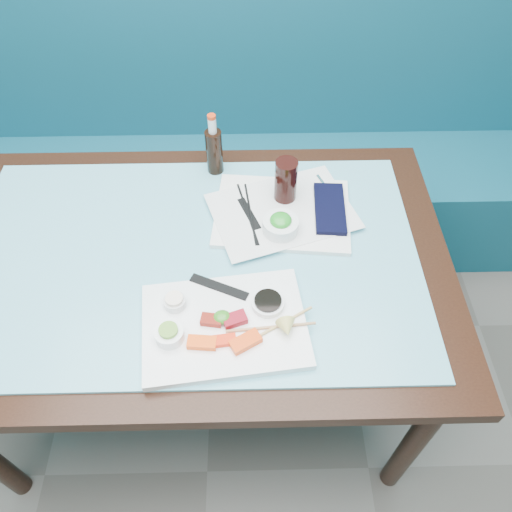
{
  "coord_description": "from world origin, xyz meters",
  "views": [
    {
      "loc": [
        0.16,
        0.61,
        1.8
      ],
      "look_at": [
        0.17,
        1.41,
        0.8
      ],
      "focal_mm": 35.0,
      "sensor_mm": 36.0,
      "label": 1
    }
  ],
  "objects_px": {
    "serving_tray": "(282,213)",
    "booth_bench": "(211,162)",
    "cola_bottle_body": "(214,152)",
    "sashimi_plate": "(225,326)",
    "dining_table": "(194,277)",
    "cola_glass": "(286,181)",
    "seaweed_bowl": "(280,226)"
  },
  "relations": [
    {
      "from": "sashimi_plate",
      "to": "seaweed_bowl",
      "type": "xyz_separation_m",
      "value": [
        0.15,
        0.3,
        0.02
      ]
    },
    {
      "from": "dining_table",
      "to": "cola_bottle_body",
      "type": "distance_m",
      "value": 0.39
    },
    {
      "from": "booth_bench",
      "to": "cola_glass",
      "type": "distance_m",
      "value": 0.83
    },
    {
      "from": "sashimi_plate",
      "to": "serving_tray",
      "type": "xyz_separation_m",
      "value": [
        0.16,
        0.37,
        -0.0
      ]
    },
    {
      "from": "dining_table",
      "to": "cola_bottle_body",
      "type": "relative_size",
      "value": 9.78
    },
    {
      "from": "sashimi_plate",
      "to": "cola_bottle_body",
      "type": "height_order",
      "value": "cola_bottle_body"
    },
    {
      "from": "cola_bottle_body",
      "to": "sashimi_plate",
      "type": "bearing_deg",
      "value": -86.2
    },
    {
      "from": "serving_tray",
      "to": "booth_bench",
      "type": "bearing_deg",
      "value": 115.88
    },
    {
      "from": "serving_tray",
      "to": "cola_bottle_body",
      "type": "relative_size",
      "value": 2.65
    },
    {
      "from": "cola_glass",
      "to": "cola_bottle_body",
      "type": "height_order",
      "value": "cola_glass"
    },
    {
      "from": "booth_bench",
      "to": "seaweed_bowl",
      "type": "distance_m",
      "value": 0.91
    },
    {
      "from": "dining_table",
      "to": "serving_tray",
      "type": "distance_m",
      "value": 0.31
    },
    {
      "from": "booth_bench",
      "to": "sashimi_plate",
      "type": "relative_size",
      "value": 7.76
    },
    {
      "from": "cola_bottle_body",
      "to": "cola_glass",
      "type": "bearing_deg",
      "value": -34.39
    },
    {
      "from": "booth_bench",
      "to": "serving_tray",
      "type": "distance_m",
      "value": 0.83
    },
    {
      "from": "serving_tray",
      "to": "seaweed_bowl",
      "type": "distance_m",
      "value": 0.08
    },
    {
      "from": "dining_table",
      "to": "serving_tray",
      "type": "xyz_separation_m",
      "value": [
        0.25,
        0.15,
        0.1
      ]
    },
    {
      "from": "dining_table",
      "to": "seaweed_bowl",
      "type": "height_order",
      "value": "seaweed_bowl"
    },
    {
      "from": "seaweed_bowl",
      "to": "booth_bench",
      "type": "bearing_deg",
      "value": 107.64
    },
    {
      "from": "booth_bench",
      "to": "cola_bottle_body",
      "type": "relative_size",
      "value": 20.96
    },
    {
      "from": "booth_bench",
      "to": "cola_glass",
      "type": "xyz_separation_m",
      "value": [
        0.26,
        -0.64,
        0.46
      ]
    },
    {
      "from": "cola_bottle_body",
      "to": "dining_table",
      "type": "bearing_deg",
      "value": -99.41
    },
    {
      "from": "booth_bench",
      "to": "sashimi_plate",
      "type": "height_order",
      "value": "booth_bench"
    },
    {
      "from": "dining_table",
      "to": "cola_glass",
      "type": "xyz_separation_m",
      "value": [
        0.26,
        0.2,
        0.17
      ]
    },
    {
      "from": "booth_bench",
      "to": "dining_table",
      "type": "distance_m",
      "value": 0.89
    },
    {
      "from": "seaweed_bowl",
      "to": "dining_table",
      "type": "bearing_deg",
      "value": -163.13
    },
    {
      "from": "booth_bench",
      "to": "cola_bottle_body",
      "type": "bearing_deg",
      "value": -83.41
    },
    {
      "from": "booth_bench",
      "to": "cola_bottle_body",
      "type": "distance_m",
      "value": 0.67
    },
    {
      "from": "booth_bench",
      "to": "cola_bottle_body",
      "type": "xyz_separation_m",
      "value": [
        0.06,
        -0.49,
        0.45
      ]
    },
    {
      "from": "sashimi_plate",
      "to": "seaweed_bowl",
      "type": "bearing_deg",
      "value": 56.77
    },
    {
      "from": "dining_table",
      "to": "cola_bottle_body",
      "type": "xyz_separation_m",
      "value": [
        0.06,
        0.34,
        0.16
      ]
    },
    {
      "from": "dining_table",
      "to": "serving_tray",
      "type": "bearing_deg",
      "value": 30.42
    }
  ]
}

